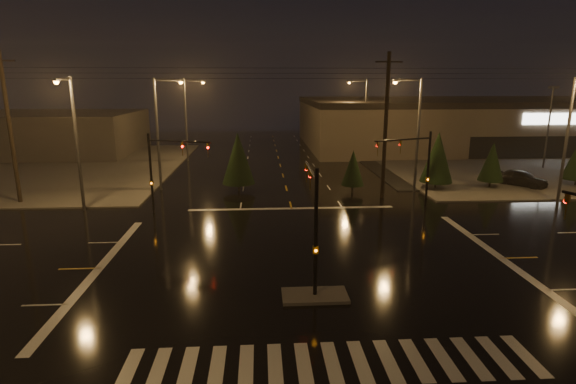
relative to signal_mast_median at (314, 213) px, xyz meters
name	(u,v)px	position (x,y,z in m)	size (l,w,h in m)	color
ground	(306,263)	(0.00, 3.07, -3.75)	(140.00, 140.00, 0.00)	black
sidewalk_ne	(523,162)	(30.00, 33.07, -3.69)	(36.00, 36.00, 0.12)	#4C4944
sidewalk_nw	(20,168)	(-30.00, 33.07, -3.69)	(36.00, 36.00, 0.12)	#4C4944
median_island	(315,296)	(0.00, -0.93, -3.68)	(3.00, 1.60, 0.15)	#4C4944
crosswalk	(332,363)	(0.00, -5.93, -3.75)	(15.00, 2.60, 0.01)	beige
stop_bar_far	(292,208)	(0.00, 14.07, -3.75)	(16.00, 0.50, 0.01)	beige
parking_lot	(573,165)	(35.00, 31.07, -3.71)	(50.00, 24.00, 0.08)	black
retail_building	(498,121)	(35.00, 49.06, 0.09)	(60.20, 28.30, 7.20)	#665D49
commercial_block	(25,133)	(-35.00, 45.07, -0.95)	(30.00, 18.00, 5.60)	#443E3B
signal_mast_median	(314,213)	(0.00, 0.00, 0.00)	(0.25, 4.59, 6.00)	black
signal_mast_ne	(418,161)	(9.50, 13.21, 0.04)	(4.84, 1.86, 6.00)	black
signal_mast_nw	(163,164)	(-9.50, 13.21, 0.04)	(4.84, 1.86, 6.00)	black
streetlight_1	(161,126)	(-11.18, 21.07, 2.05)	(2.77, 0.32, 10.00)	#38383A
streetlight_2	(188,114)	(-11.18, 37.07, 2.05)	(2.77, 0.32, 10.00)	#38383A
streetlight_3	(415,127)	(11.18, 19.07, 2.05)	(2.77, 0.32, 10.00)	#38383A
streetlight_4	(363,113)	(11.18, 39.07, 2.05)	(2.77, 0.32, 10.00)	#38383A
streetlight_5	(74,135)	(-16.00, 14.26, 2.05)	(0.32, 2.77, 10.00)	#38383A
streetlight_6	(570,132)	(22.00, 14.26, 2.05)	(0.32, 2.77, 10.00)	#38383A
utility_pole_0	(10,128)	(-22.00, 17.07, 2.38)	(2.20, 0.32, 12.00)	black
utility_pole_1	(386,126)	(8.00, 17.07, 2.38)	(2.20, 0.32, 12.00)	black
conifer_0	(438,157)	(13.75, 19.85, -0.76)	(2.94, 2.94, 5.29)	black
conifer_1	(492,162)	(18.99, 19.98, -1.26)	(2.29, 2.29, 4.28)	black
conifer_3	(238,158)	(-4.37, 20.30, -0.75)	(2.95, 2.95, 5.31)	black
conifer_4	(353,168)	(5.78, 18.92, -1.48)	(2.01, 2.01, 3.84)	black
car_parked	(521,178)	(22.25, 20.50, -2.96)	(1.88, 4.67, 1.59)	black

